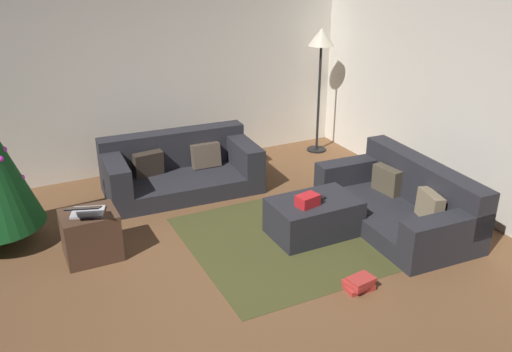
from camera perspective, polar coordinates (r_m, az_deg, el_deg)
ground_plane at (r=5.01m, az=-3.44°, el=-11.71°), size 6.40×6.40×0.00m
rear_partition at (r=7.28m, az=-13.66°, el=10.22°), size 6.40×0.12×2.60m
corner_partition at (r=6.24m, az=23.98°, el=6.73°), size 0.12×6.40×2.60m
couch_left at (r=6.86m, az=-7.98°, el=0.76°), size 1.89×1.04×0.68m
couch_right at (r=6.18m, az=15.00°, el=-2.61°), size 1.05×1.89×0.68m
ottoman at (r=5.80m, az=6.02°, el=-4.26°), size 0.91×0.59×0.39m
gift_box at (r=5.57m, az=5.38°, el=-2.55°), size 0.25×0.19×0.12m
tv_remote at (r=5.78m, az=6.52°, el=-2.12°), size 0.11×0.17×0.02m
side_table at (r=5.58m, az=-16.79°, el=-5.90°), size 0.52×0.44×0.48m
laptop at (r=5.40m, az=-17.23°, el=-3.46°), size 0.41×0.46×0.18m
book_stack at (r=5.05m, az=10.69°, el=-10.93°), size 0.27×0.24×0.12m
corner_lamp at (r=7.80m, az=6.79°, el=13.18°), size 0.36×0.36×1.78m
area_rug at (r=5.90m, az=5.94°, el=-5.92°), size 2.60×2.00×0.01m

